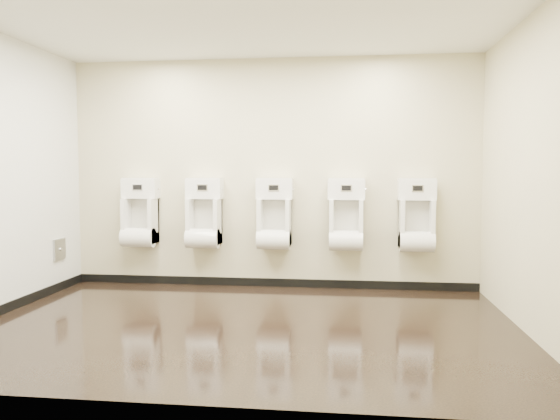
% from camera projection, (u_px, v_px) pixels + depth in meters
% --- Properties ---
extents(ground, '(5.00, 3.50, 0.00)m').
position_uv_depth(ground, '(246.00, 325.00, 5.06)').
color(ground, black).
rests_on(ground, ground).
extents(ceiling, '(5.00, 3.50, 0.00)m').
position_uv_depth(ceiling, '(244.00, 17.00, 4.86)').
color(ceiling, silver).
extents(back_wall, '(5.00, 0.02, 2.80)m').
position_uv_depth(back_wall, '(271.00, 174.00, 6.69)').
color(back_wall, beige).
rests_on(back_wall, ground).
extents(front_wall, '(5.00, 0.02, 2.80)m').
position_uv_depth(front_wall, '(191.00, 176.00, 3.22)').
color(front_wall, beige).
rests_on(front_wall, ground).
extents(right_wall, '(0.02, 3.50, 2.80)m').
position_uv_depth(right_wall, '(533.00, 174.00, 4.66)').
color(right_wall, beige).
rests_on(right_wall, ground).
extents(skirting_back, '(5.00, 0.02, 0.10)m').
position_uv_depth(skirting_back, '(271.00, 282.00, 6.77)').
color(skirting_back, black).
rests_on(skirting_back, ground).
extents(access_panel, '(0.04, 0.25, 0.25)m').
position_uv_depth(access_panel, '(59.00, 249.00, 6.51)').
color(access_panel, '#9E9EA3').
rests_on(access_panel, left_wall).
extents(urinal_0, '(0.45, 0.34, 0.84)m').
position_uv_depth(urinal_0, '(140.00, 218.00, 6.78)').
color(urinal_0, white).
rests_on(urinal_0, back_wall).
extents(urinal_1, '(0.45, 0.34, 0.84)m').
position_uv_depth(urinal_1, '(204.00, 218.00, 6.68)').
color(urinal_1, white).
rests_on(urinal_1, back_wall).
extents(urinal_2, '(0.45, 0.34, 0.84)m').
position_uv_depth(urinal_2, '(274.00, 219.00, 6.57)').
color(urinal_2, white).
rests_on(urinal_2, back_wall).
extents(urinal_3, '(0.45, 0.34, 0.84)m').
position_uv_depth(urinal_3, '(346.00, 220.00, 6.47)').
color(urinal_3, white).
rests_on(urinal_3, back_wall).
extents(urinal_4, '(0.45, 0.34, 0.84)m').
position_uv_depth(urinal_4, '(416.00, 221.00, 6.37)').
color(urinal_4, white).
rests_on(urinal_4, back_wall).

